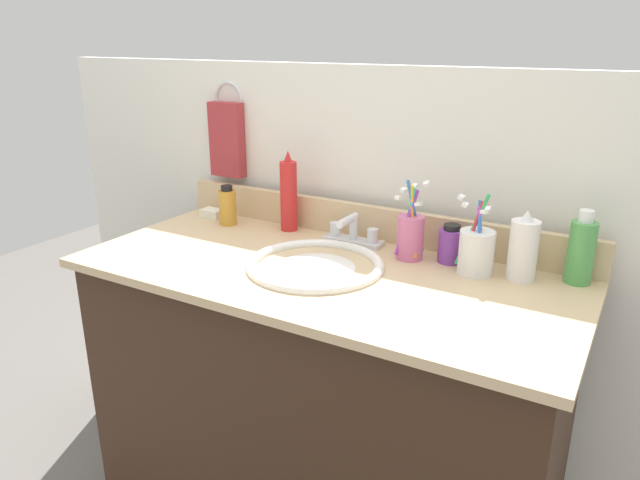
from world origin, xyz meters
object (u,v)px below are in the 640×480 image
Objects in this scene: cup_pink at (410,235)px; soap_bar at (212,213)px; bottle_oil_amber at (228,206)px; hand_towel at (227,140)px; faucet at (352,234)px; bottle_cream_purple at (451,245)px; cup_white_ceramic at (476,251)px; bottle_spray_red at (289,195)px; bottle_toner_green at (581,251)px; bottle_lotion_white at (523,249)px.

cup_pink is 3.09× the size of soap_bar.
hand_towel is at bearing 125.90° from bottle_oil_amber.
hand_towel is 1.38× the size of faucet.
bottle_cream_purple is 0.73m from soap_bar.
bottle_oil_amber is 0.60× the size of cup_white_ceramic.
bottle_spray_red is at bearing 2.89° from soap_bar.
faucet is 0.26m from bottle_cream_purple.
bottle_toner_green reaches higher than bottle_cream_purple.
cup_pink is (0.56, 0.00, 0.01)m from bottle_oil_amber.
faucet is 2.50× the size of soap_bar.
bottle_lotion_white is 0.17m from bottle_cream_purple.
bottle_oil_amber is (-0.65, -0.03, 0.01)m from bottle_cream_purple.
bottle_spray_red is at bearing 176.62° from bottle_lotion_white.
cup_pink is (-0.38, -0.05, -0.01)m from bottle_toner_green.
cup_pink is at bearing -9.80° from hand_towel.
bottle_spray_red is 2.38× the size of bottle_cream_purple.
bottle_cream_purple is at bearing 0.63° from faucet.
cup_white_ceramic reaches higher than bottle_toner_green.
bottle_cream_purple is (0.47, -0.01, -0.06)m from bottle_spray_red.
hand_towel is 0.83m from cup_white_ceramic.
bottle_spray_red reaches higher than bottle_toner_green.
hand_towel is 1.15× the size of cup_white_ceramic.
bottle_toner_green is (0.11, 0.04, 0.00)m from bottle_lotion_white.
hand_towel is 1.37× the size of bottle_lotion_white.
bottle_toner_green reaches higher than bottle_oil_amber.
bottle_lotion_white is 2.50× the size of soap_bar.
hand_towel is 0.51m from faucet.
bottle_toner_green is 0.22m from cup_white_ceramic.
bottle_lotion_white is at bearing 0.51° from cup_pink.
bottle_lotion_white is 0.26m from cup_pink.
bottle_lotion_white is 0.82m from bottle_oil_amber.
bottle_spray_red is 3.49× the size of soap_bar.
cup_pink reaches higher than faucet.
hand_towel is at bearing 88.40° from soap_bar.
faucet is 1.00× the size of bottle_lotion_white.
cup_white_ceramic is at bearing -6.79° from faucet.
bottle_lotion_white is 0.72× the size of bottle_spray_red.
bottle_cream_purple is 0.47× the size of cup_pink.
cup_pink is (-0.17, 0.02, 0.01)m from cup_white_ceramic.
cup_pink reaches higher than bottle_cream_purple.
cup_pink is at bearing -179.49° from bottle_lotion_white.
faucet is at bearing 177.13° from bottle_lotion_white.
cup_white_ceramic is 2.98× the size of soap_bar.
bottle_spray_red is 0.19m from bottle_oil_amber.
bottle_spray_red reaches higher than cup_pink.
bottle_oil_amber is at bearing -177.23° from bottle_cream_purple.
faucet is at bearing 4.22° from bottle_oil_amber.
hand_towel is 0.22m from soap_bar.
cup_pink is (0.38, -0.04, -0.04)m from bottle_spray_red.
faucet is at bearing -177.57° from bottle_toner_green.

